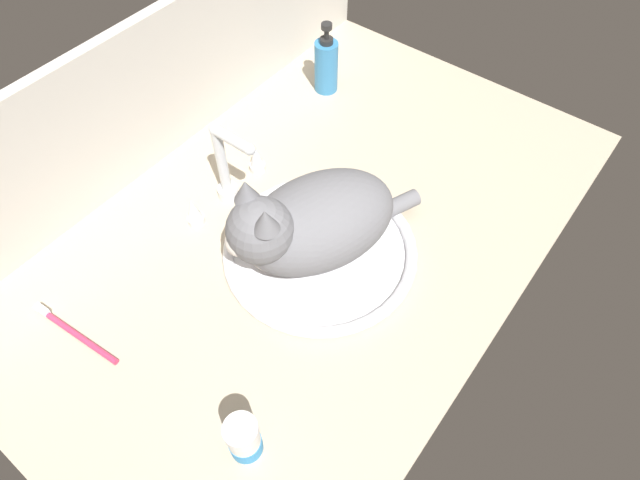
{
  "coord_description": "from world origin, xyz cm",
  "views": [
    {
      "loc": [
        -49.12,
        -38.59,
        83.77
      ],
      "look_at": [
        -4.34,
        -3.94,
        7.0
      ],
      "focal_mm": 30.21,
      "sensor_mm": 36.0,
      "label": 1
    }
  ],
  "objects_px": {
    "cat": "(309,224)",
    "toothbrush": "(74,333)",
    "sink_basin": "(320,250)",
    "faucet": "(226,172)",
    "pill_bottle": "(245,441)",
    "soap_pump_bottle": "(326,65)"
  },
  "relations": [
    {
      "from": "pill_bottle",
      "to": "toothbrush",
      "type": "height_order",
      "value": "pill_bottle"
    },
    {
      "from": "cat",
      "to": "soap_pump_bottle",
      "type": "height_order",
      "value": "cat"
    },
    {
      "from": "soap_pump_bottle",
      "to": "toothbrush",
      "type": "distance_m",
      "value": 0.77
    },
    {
      "from": "sink_basin",
      "to": "cat",
      "type": "relative_size",
      "value": 0.97
    },
    {
      "from": "pill_bottle",
      "to": "toothbrush",
      "type": "xyz_separation_m",
      "value": [
        -0.04,
        0.35,
        -0.04
      ]
    },
    {
      "from": "sink_basin",
      "to": "pill_bottle",
      "type": "bearing_deg",
      "value": -158.8
    },
    {
      "from": "pill_bottle",
      "to": "soap_pump_bottle",
      "type": "bearing_deg",
      "value": 29.59
    },
    {
      "from": "cat",
      "to": "soap_pump_bottle",
      "type": "bearing_deg",
      "value": 33.81
    },
    {
      "from": "soap_pump_bottle",
      "to": "toothbrush",
      "type": "xyz_separation_m",
      "value": [
        -0.76,
        -0.06,
        -0.06
      ]
    },
    {
      "from": "pill_bottle",
      "to": "soap_pump_bottle",
      "type": "relative_size",
      "value": 0.62
    },
    {
      "from": "sink_basin",
      "to": "faucet",
      "type": "relative_size",
      "value": 1.71
    },
    {
      "from": "faucet",
      "to": "toothbrush",
      "type": "relative_size",
      "value": 1.12
    },
    {
      "from": "faucet",
      "to": "soap_pump_bottle",
      "type": "xyz_separation_m",
      "value": [
        0.38,
        0.06,
        -0.01
      ]
    },
    {
      "from": "cat",
      "to": "pill_bottle",
      "type": "bearing_deg",
      "value": -156.29
    },
    {
      "from": "sink_basin",
      "to": "cat",
      "type": "xyz_separation_m",
      "value": [
        -0.02,
        0.01,
        0.09
      ]
    },
    {
      "from": "cat",
      "to": "pill_bottle",
      "type": "relative_size",
      "value": 3.52
    },
    {
      "from": "sink_basin",
      "to": "faucet",
      "type": "height_order",
      "value": "faucet"
    },
    {
      "from": "toothbrush",
      "to": "cat",
      "type": "bearing_deg",
      "value": -30.6
    },
    {
      "from": "cat",
      "to": "toothbrush",
      "type": "xyz_separation_m",
      "value": [
        -0.36,
        0.21,
        -0.09
      ]
    },
    {
      "from": "cat",
      "to": "toothbrush",
      "type": "relative_size",
      "value": 1.97
    },
    {
      "from": "sink_basin",
      "to": "cat",
      "type": "height_order",
      "value": "cat"
    },
    {
      "from": "sink_basin",
      "to": "soap_pump_bottle",
      "type": "xyz_separation_m",
      "value": [
        0.38,
        0.28,
        0.06
      ]
    }
  ]
}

